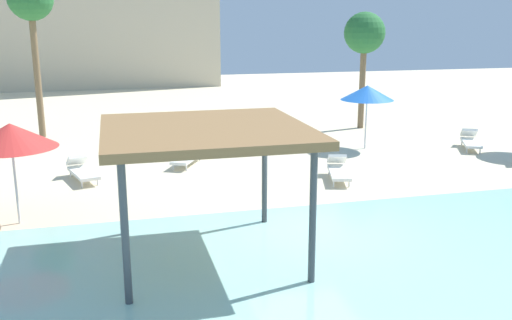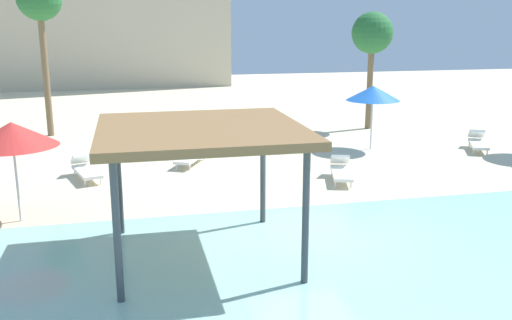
% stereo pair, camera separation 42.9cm
% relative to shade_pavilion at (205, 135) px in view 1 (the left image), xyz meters
% --- Properties ---
extents(ground_plane, '(80.00, 80.00, 0.00)m').
position_rel_shade_pavilion_xyz_m(ground_plane, '(2.72, 1.20, -2.72)').
color(ground_plane, beige).
extents(shade_pavilion, '(4.20, 4.20, 2.91)m').
position_rel_shade_pavilion_xyz_m(shade_pavilion, '(0.00, 0.00, 0.00)').
color(shade_pavilion, '#42474C').
rests_on(shade_pavilion, ground).
extents(beach_umbrella_red_0, '(2.24, 2.24, 2.59)m').
position_rel_shade_pavilion_xyz_m(beach_umbrella_red_0, '(-4.29, 3.29, -0.45)').
color(beach_umbrella_red_0, silver).
rests_on(beach_umbrella_red_0, ground).
extents(beach_umbrella_blue_1, '(2.09, 2.09, 2.54)m').
position_rel_shade_pavilion_xyz_m(beach_umbrella_blue_1, '(7.93, 9.06, -0.48)').
color(beach_umbrella_blue_1, silver).
rests_on(beach_umbrella_blue_1, ground).
extents(lounge_chair_0, '(1.11, 1.99, 0.74)m').
position_rel_shade_pavilion_xyz_m(lounge_chair_0, '(5.15, 5.10, -2.39)').
color(lounge_chair_0, white).
rests_on(lounge_chair_0, ground).
extents(lounge_chair_1, '(1.12, 1.99, 0.74)m').
position_rel_shade_pavilion_xyz_m(lounge_chair_1, '(-2.91, 7.09, -2.39)').
color(lounge_chair_1, white).
rests_on(lounge_chair_1, ground).
extents(lounge_chair_4, '(1.38, 1.96, 0.74)m').
position_rel_shade_pavilion_xyz_m(lounge_chair_4, '(12.02, 7.98, -2.39)').
color(lounge_chair_4, white).
rests_on(lounge_chair_4, ground).
extents(lounge_chair_5, '(1.41, 1.96, 0.74)m').
position_rel_shade_pavilion_xyz_m(lounge_chair_5, '(0.70, 8.26, -2.39)').
color(lounge_chair_5, white).
rests_on(lounge_chair_5, ground).
extents(palm_tree_0, '(1.90, 1.90, 5.40)m').
position_rel_shade_pavilion_xyz_m(palm_tree_0, '(9.64, 13.23, 1.62)').
color(palm_tree_0, brown).
rests_on(palm_tree_0, ground).
extents(palm_tree_1, '(1.90, 1.90, 6.88)m').
position_rel_shade_pavilion_xyz_m(palm_tree_1, '(-4.89, 14.77, 3.01)').
color(palm_tree_1, brown).
rests_on(palm_tree_1, ground).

